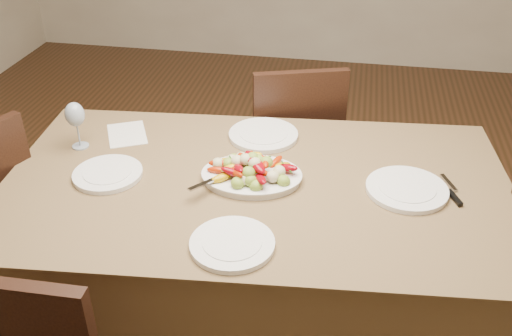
{
  "coord_description": "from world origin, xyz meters",
  "views": [
    {
      "loc": [
        0.46,
        -1.87,
        1.9
      ],
      "look_at": [
        0.15,
        -0.18,
        0.82
      ],
      "focal_mm": 40.0,
      "sensor_mm": 36.0,
      "label": 1
    }
  ],
  "objects_px": {
    "plate_right": "(407,189)",
    "plate_near": "(232,244)",
    "chair_far": "(290,146)",
    "wine_glass": "(77,124)",
    "serving_platter": "(252,177)",
    "dining_table": "(256,262)",
    "plate_left": "(108,174)",
    "plate_far": "(263,135)"
  },
  "relations": [
    {
      "from": "serving_platter",
      "to": "wine_glass",
      "type": "relative_size",
      "value": 1.72
    },
    {
      "from": "chair_far",
      "to": "plate_left",
      "type": "height_order",
      "value": "chair_far"
    },
    {
      "from": "plate_right",
      "to": "plate_far",
      "type": "bearing_deg",
      "value": 152.03
    },
    {
      "from": "chair_far",
      "to": "plate_near",
      "type": "height_order",
      "value": "chair_far"
    },
    {
      "from": "plate_far",
      "to": "wine_glass",
      "type": "distance_m",
      "value": 0.74
    },
    {
      "from": "serving_platter",
      "to": "plate_left",
      "type": "relative_size",
      "value": 1.39
    },
    {
      "from": "plate_left",
      "to": "plate_near",
      "type": "bearing_deg",
      "value": -29.83
    },
    {
      "from": "plate_near",
      "to": "wine_glass",
      "type": "relative_size",
      "value": 1.29
    },
    {
      "from": "plate_far",
      "to": "wine_glass",
      "type": "height_order",
      "value": "wine_glass"
    },
    {
      "from": "serving_platter",
      "to": "plate_right",
      "type": "bearing_deg",
      "value": 2.76
    },
    {
      "from": "serving_platter",
      "to": "wine_glass",
      "type": "distance_m",
      "value": 0.73
    },
    {
      "from": "serving_platter",
      "to": "chair_far",
      "type": "bearing_deg",
      "value": 86.34
    },
    {
      "from": "plate_near",
      "to": "dining_table",
      "type": "bearing_deg",
      "value": 88.83
    },
    {
      "from": "plate_far",
      "to": "wine_glass",
      "type": "xyz_separation_m",
      "value": [
        -0.71,
        -0.21,
        0.09
      ]
    },
    {
      "from": "serving_platter",
      "to": "wine_glass",
      "type": "height_order",
      "value": "wine_glass"
    },
    {
      "from": "chair_far",
      "to": "wine_glass",
      "type": "relative_size",
      "value": 4.64
    },
    {
      "from": "plate_left",
      "to": "wine_glass",
      "type": "relative_size",
      "value": 1.24
    },
    {
      "from": "dining_table",
      "to": "plate_near",
      "type": "relative_size",
      "value": 6.96
    },
    {
      "from": "serving_platter",
      "to": "plate_far",
      "type": "bearing_deg",
      "value": 92.28
    },
    {
      "from": "dining_table",
      "to": "wine_glass",
      "type": "xyz_separation_m",
      "value": [
        -0.74,
        0.13,
        0.48
      ]
    },
    {
      "from": "chair_far",
      "to": "serving_platter",
      "type": "relative_size",
      "value": 2.69
    },
    {
      "from": "plate_right",
      "to": "plate_near",
      "type": "height_order",
      "value": "same"
    },
    {
      "from": "chair_far",
      "to": "serving_platter",
      "type": "distance_m",
      "value": 0.82
    },
    {
      "from": "chair_far",
      "to": "wine_glass",
      "type": "bearing_deg",
      "value": 22.24
    },
    {
      "from": "dining_table",
      "to": "serving_platter",
      "type": "distance_m",
      "value": 0.39
    },
    {
      "from": "dining_table",
      "to": "chair_far",
      "type": "xyz_separation_m",
      "value": [
        0.03,
        0.78,
        0.1
      ]
    },
    {
      "from": "serving_platter",
      "to": "plate_far",
      "type": "relative_size",
      "value": 1.24
    },
    {
      "from": "plate_near",
      "to": "serving_platter",
      "type": "bearing_deg",
      "value": 91.66
    },
    {
      "from": "chair_far",
      "to": "plate_right",
      "type": "distance_m",
      "value": 0.94
    },
    {
      "from": "plate_left",
      "to": "plate_near",
      "type": "height_order",
      "value": "same"
    },
    {
      "from": "wine_glass",
      "to": "plate_right",
      "type": "bearing_deg",
      "value": -3.99
    },
    {
      "from": "wine_glass",
      "to": "serving_platter",
      "type": "bearing_deg",
      "value": -9.11
    },
    {
      "from": "dining_table",
      "to": "plate_near",
      "type": "bearing_deg",
      "value": -91.17
    },
    {
      "from": "dining_table",
      "to": "plate_near",
      "type": "xyz_separation_m",
      "value": [
        -0.01,
        -0.36,
        0.39
      ]
    },
    {
      "from": "dining_table",
      "to": "plate_right",
      "type": "xyz_separation_m",
      "value": [
        0.53,
        0.04,
        0.39
      ]
    },
    {
      "from": "serving_platter",
      "to": "plate_near",
      "type": "xyz_separation_m",
      "value": [
        0.01,
        -0.38,
        -0.0
      ]
    },
    {
      "from": "serving_platter",
      "to": "plate_near",
      "type": "height_order",
      "value": "serving_platter"
    },
    {
      "from": "plate_left",
      "to": "plate_far",
      "type": "height_order",
      "value": "same"
    },
    {
      "from": "dining_table",
      "to": "serving_platter",
      "type": "height_order",
      "value": "serving_platter"
    },
    {
      "from": "chair_far",
      "to": "plate_right",
      "type": "bearing_deg",
      "value": 106.12
    },
    {
      "from": "plate_left",
      "to": "plate_right",
      "type": "height_order",
      "value": "same"
    },
    {
      "from": "serving_platter",
      "to": "plate_right",
      "type": "relative_size",
      "value": 1.23
    }
  ]
}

